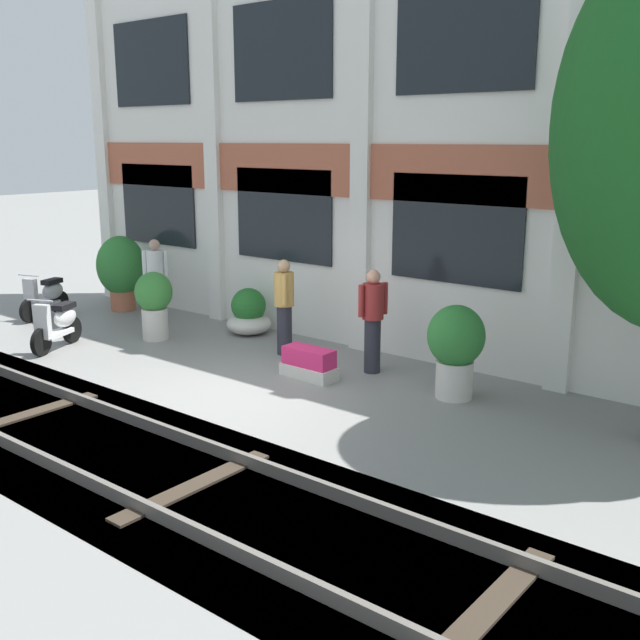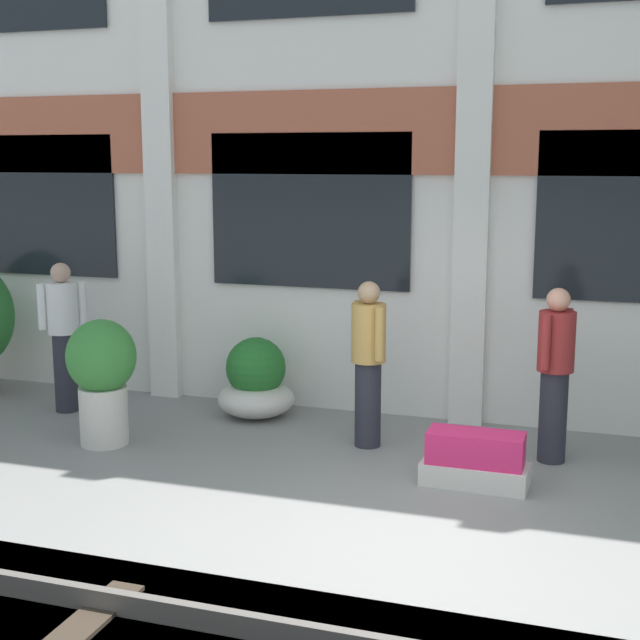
% 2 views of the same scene
% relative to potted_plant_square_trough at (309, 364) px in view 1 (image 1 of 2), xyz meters
% --- Properties ---
extents(ground_plane, '(80.00, 80.00, 0.00)m').
position_rel_potted_plant_square_trough_xyz_m(ground_plane, '(-0.37, -1.13, -0.23)').
color(ground_plane, gray).
extents(apartment_facade, '(14.78, 0.64, 7.77)m').
position_rel_potted_plant_square_trough_xyz_m(apartment_facade, '(-0.37, 2.13, 3.64)').
color(apartment_facade, silver).
rests_on(apartment_facade, ground).
extents(rail_tracks, '(22.42, 2.80, 0.43)m').
position_rel_potted_plant_square_trough_xyz_m(rail_tracks, '(-0.37, -3.67, -0.36)').
color(rail_tracks, '#5B5449').
rests_on(rail_tracks, ground).
extents(potted_plant_square_trough, '(0.94, 0.42, 0.48)m').
position_rel_potted_plant_square_trough_xyz_m(potted_plant_square_trough, '(0.00, 0.00, 0.00)').
color(potted_plant_square_trough, beige).
rests_on(potted_plant_square_trough, ground).
extents(potted_plant_fluted_column, '(0.82, 0.82, 1.36)m').
position_rel_potted_plant_square_trough_xyz_m(potted_plant_fluted_column, '(2.20, 0.61, 0.56)').
color(potted_plant_fluted_column, beige).
rests_on(potted_plant_fluted_column, ground).
extents(potted_plant_glazed_jar, '(0.69, 0.69, 1.27)m').
position_rel_potted_plant_square_trough_xyz_m(potted_plant_glazed_jar, '(-3.70, -0.01, 0.50)').
color(potted_plant_glazed_jar, beige).
rests_on(potted_plant_glazed_jar, ground).
extents(potted_plant_wide_bowl, '(0.85, 0.85, 0.89)m').
position_rel_potted_plant_square_trough_xyz_m(potted_plant_wide_bowl, '(-2.62, 1.37, 0.15)').
color(potted_plant_wide_bowl, beige).
rests_on(potted_plant_wide_bowl, ground).
extents(potted_plant_stone_basin, '(1.04, 1.04, 1.61)m').
position_rel_potted_plant_square_trough_xyz_m(potted_plant_stone_basin, '(-6.22, 1.15, 0.68)').
color(potted_plant_stone_basin, '#B76647').
rests_on(potted_plant_stone_basin, ground).
extents(scooter_near_curb, '(0.65, 1.34, 0.98)m').
position_rel_potted_plant_square_trough_xyz_m(scooter_near_curb, '(-6.89, -0.28, 0.21)').
color(scooter_near_curb, black).
rests_on(scooter_near_curb, ground).
extents(scooter_second_parked, '(0.72, 1.31, 0.98)m').
position_rel_potted_plant_square_trough_xyz_m(scooter_second_parked, '(-4.56, -1.47, 0.21)').
color(scooter_second_parked, black).
rests_on(scooter_second_parked, ground).
extents(resident_by_doorway, '(0.39, 0.41, 1.65)m').
position_rel_potted_plant_square_trough_xyz_m(resident_by_doorway, '(-1.18, 0.76, 0.66)').
color(resident_by_doorway, '#282833').
rests_on(resident_by_doorway, ground).
extents(resident_watching_tracks, '(0.34, 0.50, 1.66)m').
position_rel_potted_plant_square_trough_xyz_m(resident_watching_tracks, '(0.59, 0.87, 0.66)').
color(resident_watching_tracks, '#282833').
rests_on(resident_watching_tracks, ground).
extents(resident_near_plants, '(0.45, 0.35, 1.69)m').
position_rel_potted_plant_square_trough_xyz_m(resident_near_plants, '(-4.75, 0.90, 0.68)').
color(resident_near_plants, '#282833').
rests_on(resident_near_plants, ground).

